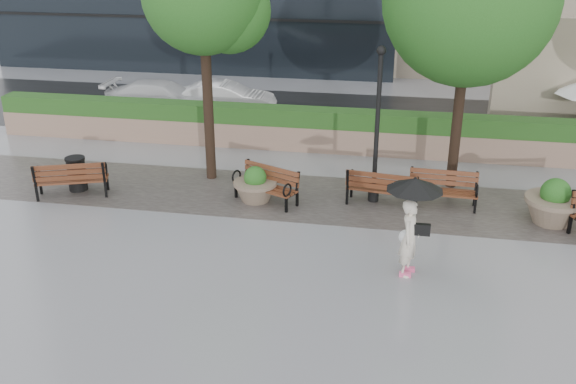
% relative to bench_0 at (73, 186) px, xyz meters
% --- Properties ---
extents(ground, '(100.00, 100.00, 0.00)m').
position_rel_bench_0_xyz_m(ground, '(7.05, -1.98, -0.30)').
color(ground, gray).
rests_on(ground, ground).
extents(cobble_strip, '(28.00, 3.20, 0.01)m').
position_rel_bench_0_xyz_m(cobble_strip, '(7.05, 1.02, -0.29)').
color(cobble_strip, '#383330').
rests_on(cobble_strip, ground).
extents(hedge_wall, '(24.00, 0.80, 1.35)m').
position_rel_bench_0_xyz_m(hedge_wall, '(7.05, 5.02, 0.37)').
color(hedge_wall, '#90715D').
rests_on(hedge_wall, ground).
extents(asphalt_street, '(40.00, 7.00, 0.00)m').
position_rel_bench_0_xyz_m(asphalt_street, '(7.05, 9.02, -0.29)').
color(asphalt_street, black).
rests_on(asphalt_street, ground).
extents(bench_0, '(1.98, 1.32, 1.00)m').
position_rel_bench_0_xyz_m(bench_0, '(0.00, 0.00, 0.00)').
color(bench_0, brown).
rests_on(bench_0, ground).
extents(bench_1, '(1.86, 1.36, 0.94)m').
position_rel_bench_0_xyz_m(bench_1, '(5.21, 0.56, -0.02)').
color(bench_1, brown).
rests_on(bench_1, ground).
extents(bench_2, '(1.90, 0.96, 0.97)m').
position_rel_bench_0_xyz_m(bench_2, '(8.21, 0.90, -0.01)').
color(bench_2, brown).
rests_on(bench_2, ground).
extents(bench_3, '(1.77, 0.76, 0.93)m').
position_rel_bench_0_xyz_m(bench_3, '(9.76, 1.08, -0.02)').
color(bench_3, brown).
rests_on(bench_3, ground).
extents(planter_left, '(1.15, 1.15, 0.96)m').
position_rel_bench_0_xyz_m(planter_left, '(4.91, 0.57, 0.08)').
color(planter_left, '#7F6B56').
rests_on(planter_left, ground).
extents(planter_right, '(1.39, 1.39, 1.16)m').
position_rel_bench_0_xyz_m(planter_right, '(12.37, 0.57, 0.16)').
color(planter_right, '#7F6B56').
rests_on(planter_right, ground).
extents(trash_bin, '(0.54, 0.54, 0.90)m').
position_rel_bench_0_xyz_m(trash_bin, '(-0.07, 0.42, 0.15)').
color(trash_bin, black).
rests_on(trash_bin, ground).
extents(lamppost, '(0.28, 0.28, 4.09)m').
position_rel_bench_0_xyz_m(lamppost, '(7.99, 1.14, 1.51)').
color(lamppost, black).
rests_on(lamppost, ground).
extents(tree_1, '(4.40, 4.40, 7.26)m').
position_rel_bench_0_xyz_m(tree_1, '(10.21, 2.65, 4.64)').
color(tree_1, black).
rests_on(tree_1, ground).
extents(car_left, '(4.54, 1.94, 1.30)m').
position_rel_bench_0_xyz_m(car_left, '(-0.37, 7.92, 0.36)').
color(car_left, silver).
rests_on(car_left, ground).
extents(car_right, '(3.95, 1.67, 1.27)m').
position_rel_bench_0_xyz_m(car_right, '(1.90, 8.42, 0.34)').
color(car_right, silver).
rests_on(car_right, ground).
extents(pedestrian, '(1.16, 1.16, 2.13)m').
position_rel_bench_0_xyz_m(pedestrian, '(8.94, -2.56, 1.00)').
color(pedestrian, silver).
rests_on(pedestrian, ground).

